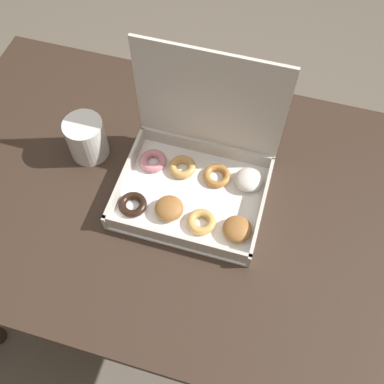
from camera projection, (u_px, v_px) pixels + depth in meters
name	position (u px, v px, depth m)	size (l,w,h in m)	color
ground_plane	(175.00, 288.00, 1.70)	(8.00, 8.00, 0.00)	#6B6054
dining_table	(168.00, 211.00, 1.16)	(1.21, 0.79, 0.72)	#38281E
donut_box	(199.00, 168.00, 1.03)	(0.34, 0.28, 0.33)	white
coffee_mug	(86.00, 138.00, 1.09)	(0.09, 0.09, 0.11)	white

